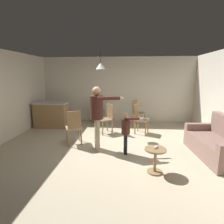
# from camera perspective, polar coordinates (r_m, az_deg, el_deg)

# --- Properties ---
(ground) EXTENTS (7.68, 7.68, 0.00)m
(ground) POSITION_cam_1_polar(r_m,az_deg,el_deg) (5.13, -0.61, -11.39)
(ground) COLOR beige
(wall_back) EXTENTS (6.40, 0.10, 2.70)m
(wall_back) POSITION_cam_1_polar(r_m,az_deg,el_deg) (7.94, 1.67, 6.84)
(wall_back) COLOR silver
(wall_back) RESTS_ON ground
(couch_floral) EXTENTS (1.01, 1.87, 1.00)m
(couch_floral) POSITION_cam_1_polar(r_m,az_deg,el_deg) (5.26, 29.67, -8.48)
(couch_floral) COLOR #8C6B60
(couch_floral) RESTS_ON ground
(kitchen_counter) EXTENTS (1.26, 0.66, 0.95)m
(kitchen_counter) POSITION_cam_1_polar(r_m,az_deg,el_deg) (7.48, -18.05, -0.78)
(kitchen_counter) COLOR #99754C
(kitchen_counter) RESTS_ON ground
(side_table_by_couch) EXTENTS (0.44, 0.44, 0.52)m
(side_table_by_couch) POSITION_cam_1_polar(r_m,az_deg,el_deg) (4.00, 13.08, -13.46)
(side_table_by_couch) COLOR #99754C
(side_table_by_couch) RESTS_ON ground
(person_adult) EXTENTS (0.87, 0.48, 1.69)m
(person_adult) POSITION_cam_1_polar(r_m,az_deg,el_deg) (4.83, -4.51, 0.19)
(person_adult) COLOR tan
(person_adult) RESTS_ON ground
(person_child) EXTENTS (0.54, 0.36, 1.06)m
(person_child) POSITION_cam_1_polar(r_m,az_deg,el_deg) (4.66, 4.35, -5.18)
(person_child) COLOR black
(person_child) RESTS_ON ground
(dining_chair_by_counter) EXTENTS (0.56, 0.56, 1.00)m
(dining_chair_by_counter) POSITION_cam_1_polar(r_m,az_deg,el_deg) (7.44, 7.73, 0.16)
(dining_chair_by_counter) COLOR #99754C
(dining_chair_by_counter) RESTS_ON ground
(dining_chair_near_wall) EXTENTS (0.58, 0.58, 1.00)m
(dining_chair_near_wall) POSITION_cam_1_polar(r_m,az_deg,el_deg) (6.37, -1.55, -1.65)
(dining_chair_near_wall) COLOR #99754C
(dining_chair_near_wall) RESTS_ON ground
(dining_chair_centre_back) EXTENTS (0.56, 0.56, 1.00)m
(dining_chair_centre_back) POSITION_cam_1_polar(r_m,az_deg,el_deg) (5.41, -11.60, -4.27)
(dining_chair_centre_back) COLOR #99754C
(dining_chair_centre_back) RESTS_ON ground
(dining_chair_spare) EXTENTS (0.53, 0.53, 1.00)m
(dining_chair_spare) POSITION_cam_1_polar(r_m,az_deg,el_deg) (6.40, 8.48, -1.70)
(dining_chair_spare) COLOR #99754C
(dining_chair_spare) RESTS_ON ground
(potted_plant_corner) EXTENTS (0.59, 0.59, 0.90)m
(potted_plant_corner) POSITION_cam_1_polar(r_m,az_deg,el_deg) (7.59, -4.44, 0.11)
(potted_plant_corner) COLOR brown
(potted_plant_corner) RESTS_ON ground
(spare_remote_on_table) EXTENTS (0.11, 0.12, 0.04)m
(spare_remote_on_table) POSITION_cam_1_polar(r_m,az_deg,el_deg) (3.94, 13.22, -10.49)
(spare_remote_on_table) COLOR white
(spare_remote_on_table) RESTS_ON side_table_by_couch
(ceiling_light_pendant) EXTENTS (0.32, 0.32, 0.55)m
(ceiling_light_pendant) POSITION_cam_1_polar(r_m,az_deg,el_deg) (6.18, -3.53, 13.86)
(ceiling_light_pendant) COLOR silver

